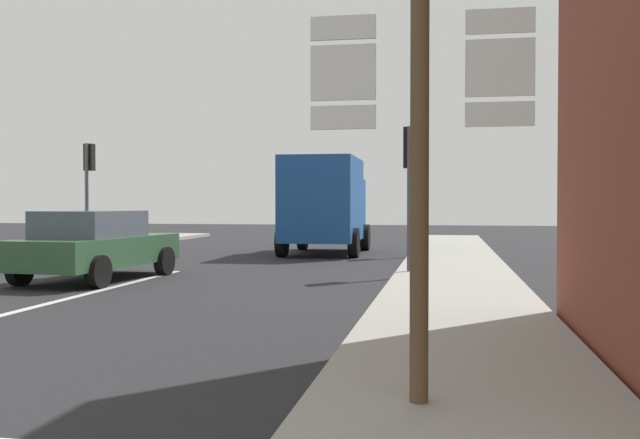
# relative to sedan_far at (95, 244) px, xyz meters

# --- Properties ---
(ground_plane) EXTENTS (80.00, 80.00, 0.00)m
(ground_plane) POSITION_rel_sedan_far_xyz_m (0.96, 0.21, -0.76)
(ground_plane) COLOR #232326
(sidewalk_right) EXTENTS (2.54, 44.00, 0.14)m
(sidewalk_right) POSITION_rel_sedan_far_xyz_m (7.47, -1.79, -0.69)
(sidewalk_right) COLOR gray
(sidewalk_right) RESTS_ON ground
(lane_centre_stripe) EXTENTS (0.16, 12.00, 0.01)m
(lane_centre_stripe) POSITION_rel_sedan_far_xyz_m (0.96, -3.79, -0.75)
(lane_centre_stripe) COLOR silver
(lane_centre_stripe) RESTS_ON ground
(sedan_far) EXTENTS (2.26, 4.34, 1.47)m
(sedan_far) POSITION_rel_sedan_far_xyz_m (0.00, 0.00, 0.00)
(sedan_far) COLOR #2D5133
(sedan_far) RESTS_ON ground
(delivery_truck) EXTENTS (2.53, 5.02, 3.05)m
(delivery_truck) POSITION_rel_sedan_far_xyz_m (3.45, 8.73, 0.89)
(delivery_truck) COLOR #19478C
(delivery_truck) RESTS_ON ground
(route_sign_post) EXTENTS (1.66, 0.14, 3.20)m
(route_sign_post) POSITION_rel_sedan_far_xyz_m (7.10, -8.74, 1.15)
(route_sign_post) COLOR brown
(route_sign_post) RESTS_ON ground
(traffic_light_near_right) EXTENTS (0.30, 0.49, 3.31)m
(traffic_light_near_right) POSITION_rel_sedan_far_xyz_m (6.51, 1.86, 1.69)
(traffic_light_near_right) COLOR #47474C
(traffic_light_near_right) RESTS_ON ground
(traffic_light_far_left) EXTENTS (0.30, 0.49, 3.63)m
(traffic_light_far_left) POSITION_rel_sedan_far_xyz_m (-4.58, 8.47, 1.93)
(traffic_light_far_left) COLOR #47474C
(traffic_light_far_left) RESTS_ON ground
(traffic_light_far_right) EXTENTS (0.30, 0.49, 3.33)m
(traffic_light_far_right) POSITION_rel_sedan_far_xyz_m (6.51, 8.13, 1.71)
(traffic_light_far_right) COLOR #47474C
(traffic_light_far_right) RESTS_ON ground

